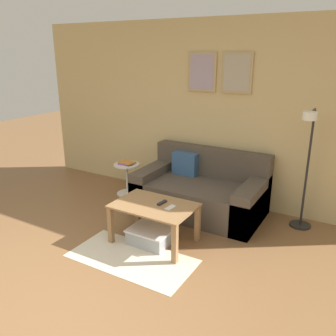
{
  "coord_description": "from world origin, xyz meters",
  "views": [
    {
      "loc": [
        2.16,
        -1.55,
        2.12
      ],
      "look_at": [
        0.22,
        1.77,
        0.85
      ],
      "focal_mm": 38.0,
      "sensor_mm": 36.0,
      "label": 1
    }
  ],
  "objects_px": {
    "floor_lamp": "(306,164)",
    "side_table": "(127,176)",
    "couch": "(201,192)",
    "remote_control": "(162,203)",
    "storage_bin": "(151,235)",
    "coffee_table": "(154,212)",
    "book_stack": "(126,163)",
    "cell_phone": "(171,207)"
  },
  "relations": [
    {
      "from": "floor_lamp",
      "to": "remote_control",
      "type": "distance_m",
      "value": 1.74
    },
    {
      "from": "coffee_table",
      "to": "floor_lamp",
      "type": "relative_size",
      "value": 0.61
    },
    {
      "from": "storage_bin",
      "to": "remote_control",
      "type": "bearing_deg",
      "value": 56.45
    },
    {
      "from": "cell_phone",
      "to": "floor_lamp",
      "type": "bearing_deg",
      "value": 48.86
    },
    {
      "from": "book_stack",
      "to": "remote_control",
      "type": "xyz_separation_m",
      "value": [
        1.22,
        -0.95,
        -0.03
      ]
    },
    {
      "from": "storage_bin",
      "to": "floor_lamp",
      "type": "xyz_separation_m",
      "value": [
        1.42,
        1.16,
        0.77
      ]
    },
    {
      "from": "couch",
      "to": "side_table",
      "type": "relative_size",
      "value": 3.49
    },
    {
      "from": "couch",
      "to": "book_stack",
      "type": "distance_m",
      "value": 1.28
    },
    {
      "from": "floor_lamp",
      "to": "book_stack",
      "type": "bearing_deg",
      "value": -177.97
    },
    {
      "from": "side_table",
      "to": "cell_phone",
      "type": "bearing_deg",
      "value": -36.69
    },
    {
      "from": "storage_bin",
      "to": "floor_lamp",
      "type": "distance_m",
      "value": 1.99
    },
    {
      "from": "couch",
      "to": "cell_phone",
      "type": "bearing_deg",
      "value": -84.4
    },
    {
      "from": "couch",
      "to": "remote_control",
      "type": "relative_size",
      "value": 11.26
    },
    {
      "from": "couch",
      "to": "side_table",
      "type": "xyz_separation_m",
      "value": [
        -1.25,
        -0.0,
        0.01
      ]
    },
    {
      "from": "couch",
      "to": "remote_control",
      "type": "bearing_deg",
      "value": -92.62
    },
    {
      "from": "coffee_table",
      "to": "storage_bin",
      "type": "xyz_separation_m",
      "value": [
        -0.02,
        -0.04,
        -0.29
      ]
    },
    {
      "from": "couch",
      "to": "storage_bin",
      "type": "bearing_deg",
      "value": -96.45
    },
    {
      "from": "coffee_table",
      "to": "floor_lamp",
      "type": "bearing_deg",
      "value": 38.69
    },
    {
      "from": "couch",
      "to": "side_table",
      "type": "distance_m",
      "value": 1.25
    },
    {
      "from": "book_stack",
      "to": "side_table",
      "type": "bearing_deg",
      "value": -17.02
    },
    {
      "from": "storage_bin",
      "to": "remote_control",
      "type": "distance_m",
      "value": 0.41
    },
    {
      "from": "coffee_table",
      "to": "cell_phone",
      "type": "height_order",
      "value": "cell_phone"
    },
    {
      "from": "remote_control",
      "to": "coffee_table",
      "type": "bearing_deg",
      "value": -122.99
    },
    {
      "from": "side_table",
      "to": "remote_control",
      "type": "bearing_deg",
      "value": -38.33
    },
    {
      "from": "book_stack",
      "to": "cell_phone",
      "type": "distance_m",
      "value": 1.69
    },
    {
      "from": "floor_lamp",
      "to": "coffee_table",
      "type": "bearing_deg",
      "value": -141.31
    },
    {
      "from": "storage_bin",
      "to": "couch",
      "type": "bearing_deg",
      "value": 83.55
    },
    {
      "from": "remote_control",
      "to": "side_table",
      "type": "bearing_deg",
      "value": 147.6
    },
    {
      "from": "coffee_table",
      "to": "floor_lamp",
      "type": "xyz_separation_m",
      "value": [
        1.4,
        1.12,
        0.49
      ]
    },
    {
      "from": "coffee_table",
      "to": "storage_bin",
      "type": "height_order",
      "value": "coffee_table"
    },
    {
      "from": "floor_lamp",
      "to": "side_table",
      "type": "bearing_deg",
      "value": -177.86
    },
    {
      "from": "storage_bin",
      "to": "book_stack",
      "type": "xyz_separation_m",
      "value": [
        -1.14,
        1.07,
        0.41
      ]
    },
    {
      "from": "coffee_table",
      "to": "side_table",
      "type": "relative_size",
      "value": 1.9
    },
    {
      "from": "coffee_table",
      "to": "book_stack",
      "type": "bearing_deg",
      "value": 138.33
    },
    {
      "from": "remote_control",
      "to": "cell_phone",
      "type": "height_order",
      "value": "remote_control"
    },
    {
      "from": "coffee_table",
      "to": "side_table",
      "type": "xyz_separation_m",
      "value": [
        -1.14,
        1.02,
        -0.09
      ]
    },
    {
      "from": "storage_bin",
      "to": "floor_lamp",
      "type": "bearing_deg",
      "value": 39.39
    },
    {
      "from": "couch",
      "to": "remote_control",
      "type": "height_order",
      "value": "couch"
    },
    {
      "from": "storage_bin",
      "to": "cell_phone",
      "type": "bearing_deg",
      "value": 16.57
    },
    {
      "from": "cell_phone",
      "to": "coffee_table",
      "type": "bearing_deg",
      "value": -167.22
    },
    {
      "from": "floor_lamp",
      "to": "cell_phone",
      "type": "bearing_deg",
      "value": -137.46
    },
    {
      "from": "coffee_table",
      "to": "remote_control",
      "type": "bearing_deg",
      "value": 51.08
    }
  ]
}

